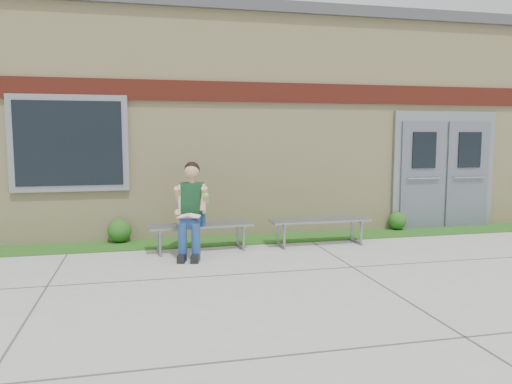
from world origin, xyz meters
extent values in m
plane|color=#9E9E99|center=(0.00, 0.00, 0.00)|extent=(80.00, 80.00, 0.00)
cube|color=#295215|center=(0.00, 2.60, 0.01)|extent=(16.00, 0.80, 0.02)
cube|color=beige|center=(0.00, 6.00, 2.00)|extent=(16.00, 6.00, 4.00)
cube|color=#3F3F42|center=(0.00, 6.00, 4.10)|extent=(16.20, 6.20, 0.20)
cube|color=maroon|center=(0.00, 2.97, 2.60)|extent=(16.00, 0.06, 0.35)
cube|color=gray|center=(-3.00, 2.96, 1.70)|extent=(1.90, 0.08, 1.60)
cube|color=black|center=(-3.00, 2.92, 1.70)|extent=(1.70, 0.04, 1.40)
cube|color=gray|center=(4.00, 2.96, 1.15)|extent=(2.20, 0.08, 2.30)
cube|color=slate|center=(3.50, 2.91, 1.05)|extent=(0.92, 0.06, 2.10)
cube|color=slate|center=(4.50, 2.91, 1.05)|extent=(0.92, 0.06, 2.10)
cube|color=gray|center=(-0.95, 1.98, 0.41)|extent=(1.67, 0.56, 0.03)
cube|color=gray|center=(-1.60, 1.98, 0.19)|extent=(0.07, 0.46, 0.37)
cube|color=gray|center=(-0.29, 1.98, 0.19)|extent=(0.07, 0.46, 0.37)
cube|color=gray|center=(1.05, 1.98, 0.42)|extent=(1.68, 0.48, 0.03)
cube|color=gray|center=(0.38, 1.98, 0.19)|extent=(0.04, 0.47, 0.38)
cube|color=gray|center=(1.72, 1.98, 0.19)|extent=(0.04, 0.47, 0.38)
cube|color=navy|center=(-1.08, 1.94, 0.51)|extent=(0.42, 0.34, 0.17)
cube|color=#0E341B|center=(-1.08, 1.92, 0.85)|extent=(0.39, 0.29, 0.50)
sphere|color=tan|center=(-1.08, 1.91, 1.29)|extent=(0.28, 0.28, 0.23)
sphere|color=black|center=(-1.08, 1.93, 1.31)|extent=(0.29, 0.29, 0.24)
cylinder|color=navy|center=(-1.24, 1.69, 0.54)|extent=(0.27, 0.48, 0.16)
cylinder|color=navy|center=(-1.05, 1.64, 0.54)|extent=(0.27, 0.48, 0.16)
cylinder|color=navy|center=(-1.28, 1.43, 0.27)|extent=(0.13, 0.13, 0.55)
cylinder|color=navy|center=(-1.09, 1.38, 0.27)|extent=(0.13, 0.13, 0.55)
cube|color=black|center=(-1.30, 1.35, 0.05)|extent=(0.17, 0.30, 0.11)
cube|color=black|center=(-1.11, 1.31, 0.05)|extent=(0.17, 0.30, 0.11)
cylinder|color=tan|center=(-1.30, 1.90, 0.92)|extent=(0.15, 0.26, 0.29)
cylinder|color=tan|center=(-0.90, 1.80, 0.92)|extent=(0.15, 0.26, 0.29)
cube|color=white|center=(-1.18, 1.53, 0.64)|extent=(0.39, 0.31, 0.02)
cube|color=#D34F5F|center=(-1.18, 1.53, 0.63)|extent=(0.39, 0.32, 0.01)
sphere|color=#67C935|center=(-0.90, 1.65, 0.93)|extent=(0.09, 0.09, 0.09)
sphere|color=#295215|center=(-2.23, 2.85, 0.22)|extent=(0.40, 0.40, 0.40)
sphere|color=#295215|center=(2.96, 2.85, 0.19)|extent=(0.34, 0.34, 0.34)
camera|label=1|loc=(-1.84, -5.82, 1.83)|focal=35.00mm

